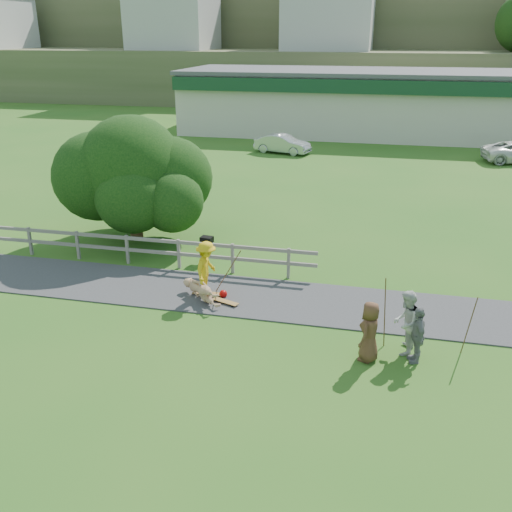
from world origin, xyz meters
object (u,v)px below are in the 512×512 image
object	(u,v)px
car_silver	(283,144)
bbq	(207,249)
spectator_a	(406,323)
spectator_b	(417,335)
tree	(133,187)
skater_fallen	(202,291)
skater_rider	(207,271)
spectator_c	(370,332)

from	to	relation	value
car_silver	bbq	bearing A→B (deg)	-163.10
spectator_a	bbq	xyz separation A→B (m)	(-7.07, 5.09, -0.41)
spectator_b	tree	size ratio (longest dim) A/B	0.23
skater_fallen	car_silver	bearing A→B (deg)	46.47
car_silver	tree	bearing A→B (deg)	-173.70
skater_rider	car_silver	world-z (taller)	skater_rider
spectator_a	spectator_c	world-z (taller)	spectator_a
spectator_a	car_silver	xyz separation A→B (m)	(-8.05, 25.74, -0.23)
skater_rider	skater_fallen	xyz separation A→B (m)	(-0.07, -0.34, -0.55)
skater_rider	bbq	distance (m)	3.12
spectator_b	bbq	size ratio (longest dim) A/B	1.62
skater_fallen	spectator_c	size ratio (longest dim) A/B	1.12
skater_fallen	car_silver	size ratio (longest dim) A/B	0.47
skater_rider	spectator_a	world-z (taller)	same
spectator_b	car_silver	xyz separation A→B (m)	(-8.34, 26.12, -0.12)
spectator_b	skater_rider	bearing A→B (deg)	-123.32
bbq	tree	bearing A→B (deg)	160.75
skater_fallen	spectator_c	bearing A→B (deg)	-72.13
skater_fallen	spectator_c	world-z (taller)	spectator_c
spectator_b	tree	distance (m)	13.19
skater_rider	spectator_a	size ratio (longest dim) A/B	1.00
spectator_a	spectator_b	xyz separation A→B (m)	(0.29, -0.38, -0.12)
skater_rider	tree	xyz separation A→B (m)	(-4.53, 4.69, 1.29)
spectator_b	spectator_c	distance (m)	1.21
car_silver	skater_rider	bearing A→B (deg)	-161.19
spectator_a	spectator_b	bearing A→B (deg)	47.78
skater_rider	tree	distance (m)	6.65
skater_rider	spectator_b	distance (m)	6.91
spectator_b	bbq	bearing A→B (deg)	-138.56
skater_fallen	bbq	world-z (taller)	bbq
tree	bbq	xyz separation A→B (m)	(3.60, -1.74, -1.70)
car_silver	tree	distance (m)	19.15
car_silver	bbq	size ratio (longest dim) A/B	4.17
skater_fallen	car_silver	world-z (taller)	car_silver
spectator_c	spectator_a	bearing A→B (deg)	142.15
tree	car_silver	bearing A→B (deg)	82.11
car_silver	tree	world-z (taller)	tree
spectator_a	tree	distance (m)	12.74
spectator_b	skater_fallen	bearing A→B (deg)	-120.47
spectator_c	car_silver	distance (m)	27.28
car_silver	tree	xyz separation A→B (m)	(-2.62, -18.91, 1.52)
spectator_b	spectator_c	size ratio (longest dim) A/B	0.94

